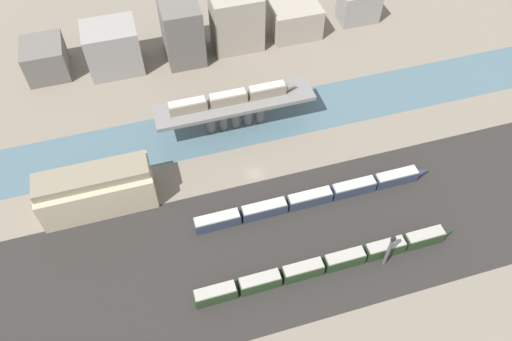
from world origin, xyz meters
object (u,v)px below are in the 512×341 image
object	(u,v)px
train_on_bridge	(233,97)
train_yard_near	(328,264)
train_yard_mid	(315,197)
signal_tower	(389,251)
warehouse_building	(96,189)

from	to	relation	value
train_on_bridge	train_yard_near	distance (m)	54.76
train_on_bridge	train_yard_mid	distance (m)	37.45
signal_tower	train_yard_near	bearing A→B (deg)	168.87
warehouse_building	signal_tower	world-z (taller)	warehouse_building
warehouse_building	signal_tower	distance (m)	74.67
train_on_bridge	train_yard_near	xyz separation A→B (m)	(9.44, -53.13, -9.30)
warehouse_building	signal_tower	size ratio (longest dim) A/B	2.46
train_yard_near	signal_tower	world-z (taller)	signal_tower
train_on_bridge	train_yard_mid	size ratio (longest dim) A/B	0.57
train_on_bridge	signal_tower	xyz separation A→B (m)	(23.11, -55.82, -5.47)
train_yard_mid	train_yard_near	bearing A→B (deg)	-101.53
train_on_bridge	warehouse_building	distance (m)	45.49
train_yard_near	train_yard_mid	xyz separation A→B (m)	(3.97, 19.47, -0.17)
warehouse_building	train_yard_near	bearing A→B (deg)	-34.52
warehouse_building	train_yard_mid	bearing A→B (deg)	-15.78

